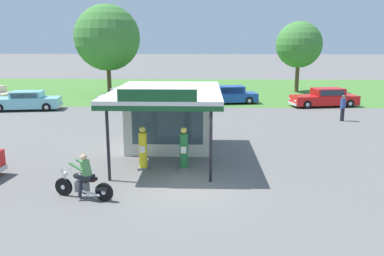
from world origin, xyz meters
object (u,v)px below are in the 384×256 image
(motorcycle_with_rider, at_px, (84,180))
(parked_car_back_row_centre_right, at_px, (26,101))
(gas_pump_offside, at_px, (184,151))
(gas_pump_nearside, at_px, (143,150))
(bystander_strolling_foreground, at_px, (343,107))
(parked_car_second_row_spare, at_px, (325,98))
(parked_car_back_row_far_left, at_px, (228,95))
(parked_car_back_row_far_right, at_px, (130,99))

(motorcycle_with_rider, bearing_deg, parked_car_back_row_centre_right, 119.36)
(gas_pump_offside, distance_m, parked_car_back_row_centre_right, 19.32)
(gas_pump_nearside, xyz_separation_m, bystander_strolling_foreground, (11.81, 10.70, 0.09))
(motorcycle_with_rider, bearing_deg, gas_pump_nearside, 64.71)
(parked_car_second_row_spare, bearing_deg, parked_car_back_row_far_left, 169.98)
(parked_car_back_row_far_right, bearing_deg, parked_car_back_row_far_left, 19.04)
(parked_car_back_row_far_right, xyz_separation_m, parked_car_back_row_centre_right, (-7.90, -1.09, -0.04))
(motorcycle_with_rider, height_order, parked_car_back_row_far_right, parked_car_back_row_far_right)
(gas_pump_nearside, bearing_deg, gas_pump_offside, -0.00)
(gas_pump_nearside, distance_m, motorcycle_with_rider, 3.56)
(gas_pump_offside, bearing_deg, parked_car_back_row_far_left, 81.02)
(gas_pump_nearside, bearing_deg, motorcycle_with_rider, -115.29)
(parked_car_back_row_centre_right, bearing_deg, parked_car_second_row_spare, 5.94)
(parked_car_back_row_far_left, bearing_deg, motorcycle_with_rider, -105.92)
(gas_pump_offside, height_order, bystander_strolling_foreground, gas_pump_offside)
(gas_pump_nearside, height_order, parked_car_back_row_far_right, gas_pump_nearside)
(motorcycle_with_rider, distance_m, bystander_strolling_foreground, 19.26)
(gas_pump_nearside, relative_size, parked_car_back_row_far_right, 0.35)
(parked_car_back_row_far_right, bearing_deg, gas_pump_nearside, -77.35)
(parked_car_second_row_spare, bearing_deg, motorcycle_with_rider, -124.89)
(motorcycle_with_rider, height_order, bystander_strolling_foreground, bystander_strolling_foreground)
(parked_car_back_row_far_left, distance_m, bystander_strolling_foreground, 10.36)
(parked_car_back_row_far_left, bearing_deg, gas_pump_offside, -98.98)
(parked_car_back_row_far_left, height_order, bystander_strolling_foreground, bystander_strolling_foreground)
(gas_pump_nearside, xyz_separation_m, parked_car_back_row_far_left, (4.56, 18.11, -0.15))
(parked_car_second_row_spare, xyz_separation_m, parked_car_back_row_centre_right, (-23.73, -2.47, -0.00))
(parked_car_back_row_far_right, height_order, parked_car_back_row_centre_right, parked_car_back_row_far_right)
(motorcycle_with_rider, xyz_separation_m, parked_car_back_row_centre_right, (-9.83, 17.47, 0.03))
(parked_car_back_row_far_right, height_order, bystander_strolling_foreground, bystander_strolling_foreground)
(parked_car_back_row_far_right, distance_m, parked_car_second_row_spare, 15.89)
(parked_car_back_row_centre_right, bearing_deg, bystander_strolling_foreground, -8.73)
(parked_car_back_row_centre_right, bearing_deg, parked_car_back_row_far_left, 13.61)
(gas_pump_nearside, relative_size, bystander_strolling_foreground, 1.07)
(parked_car_back_row_far_left, bearing_deg, parked_car_back_row_centre_right, -166.39)
(gas_pump_offside, bearing_deg, parked_car_second_row_spare, 57.44)
(gas_pump_offside, height_order, parked_car_back_row_centre_right, gas_pump_offside)
(parked_car_back_row_far_left, distance_m, parked_car_second_row_spare, 7.94)
(gas_pump_offside, distance_m, parked_car_back_row_far_right, 16.18)
(gas_pump_nearside, xyz_separation_m, parked_car_back_row_centre_right, (-11.34, 14.25, -0.15))
(parked_car_back_row_far_left, height_order, parked_car_back_row_centre_right, parked_car_back_row_far_left)
(parked_car_back_row_far_right, distance_m, parked_car_back_row_centre_right, 7.97)
(motorcycle_with_rider, relative_size, parked_car_back_row_far_left, 0.41)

